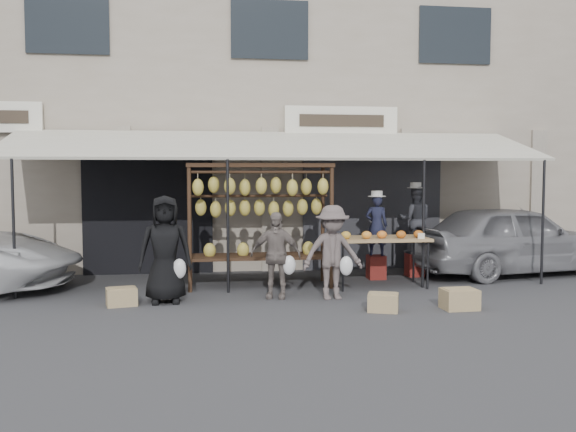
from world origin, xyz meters
The scene contains 16 objects.
ground_plane centered at (0.00, 0.00, 0.00)m, with size 90.00×90.00×0.00m, color #2D2D30.
shophouse centered at (0.00, 6.50, 3.65)m, with size 24.00×6.15×7.30m.
awning centered at (0.01, 2.28, 2.57)m, with size 10.00×2.35×2.92m.
banana_rack centered at (-0.40, 1.63, 1.57)m, with size 2.60×0.90×2.24m.
produce_table centered at (1.75, 1.31, 0.87)m, with size 1.70×0.90×1.04m.
vendor_left centered at (1.92, 2.16, 1.05)m, with size 0.43×0.28×1.18m, color #1A1D34.
vendor_right centered at (2.77, 2.36, 1.13)m, with size 0.65×0.51×1.34m, color #2D2E34.
customer_left centered at (-2.03, 0.44, 0.86)m, with size 0.84×0.54×1.71m, color black.
customer_mid centered at (-0.25, 0.58, 0.71)m, with size 0.84×0.35×1.43m, color slate.
customer_right centered at (0.66, 0.35, 0.77)m, with size 1.00×0.57×1.54m, color #5C514E.
stool_left centered at (1.92, 2.16, 0.23)m, with size 0.33×0.33×0.46m, color maroon.
stool_right centered at (2.77, 2.36, 0.23)m, with size 0.32×0.32×0.46m, color maroon.
crate_near_a centered at (1.22, -0.67, 0.13)m, with size 0.44×0.34×0.27m, color tan.
crate_near_b centered at (2.41, -0.69, 0.15)m, with size 0.51×0.39×0.31m, color tan.
crate_far centered at (-2.70, 0.32, 0.14)m, with size 0.46×0.35×0.27m, color tan.
sedan centered at (4.80, 2.27, 0.72)m, with size 1.70×4.24×1.44m, color gray.
Camera 1 is at (-1.55, -9.84, 2.09)m, focal length 40.00 mm.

